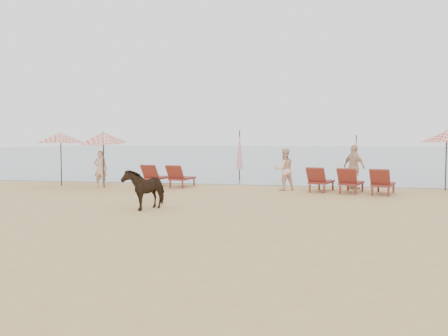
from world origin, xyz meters
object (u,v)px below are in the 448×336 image
(lounger_cluster_right, at_px, (350,181))
(beachgoer_left, at_px, (100,169))
(beachgoer_right_b, at_px, (354,167))
(umbrella_open_left_a, at_px, (61,138))
(umbrella_closed_left, at_px, (240,150))
(beachgoer_right_a, at_px, (284,169))
(lounger_cluster_left, at_px, (168,176))
(cow, at_px, (145,189))
(umbrella_open_left_b, at_px, (103,138))
(umbrella_closed_right, at_px, (356,156))
(umbrella_open_right, at_px, (447,137))

(lounger_cluster_right, bearing_deg, beachgoer_left, -167.26)
(beachgoer_left, bearing_deg, beachgoer_right_b, 179.70)
(umbrella_open_left_a, bearing_deg, umbrella_closed_left, 48.49)
(umbrella_closed_left, relative_size, beachgoer_right_a, 1.47)
(beachgoer_right_b, bearing_deg, umbrella_open_left_a, 49.27)
(umbrella_closed_left, xyz_separation_m, beachgoer_right_b, (5.57, -2.92, -0.64))
(umbrella_closed_left, distance_m, beachgoer_right_a, 4.76)
(lounger_cluster_left, xyz_separation_m, beachgoer_right_b, (8.27, 0.62, 0.49))
(lounger_cluster_right, height_order, umbrella_open_left_a, umbrella_open_left_a)
(lounger_cluster_right, relative_size, umbrella_closed_left, 1.37)
(lounger_cluster_left, xyz_separation_m, umbrella_closed_left, (2.70, 3.54, 1.13))
(lounger_cluster_left, xyz_separation_m, beachgoer_left, (-2.95, -0.73, 0.35))
(lounger_cluster_left, height_order, cow, cow)
(lounger_cluster_right, xyz_separation_m, cow, (-6.47, -5.95, 0.14))
(umbrella_open_left_b, xyz_separation_m, beachgoer_right_b, (11.02, 1.42, -1.28))
(umbrella_closed_right, bearing_deg, beachgoer_right_a, -156.04)
(lounger_cluster_left, xyz_separation_m, umbrella_closed_right, (8.36, 0.98, 0.97))
(cow, xyz_separation_m, beachgoer_right_a, (3.76, 6.66, 0.26))
(lounger_cluster_right, distance_m, cow, 8.79)
(umbrella_closed_left, bearing_deg, lounger_cluster_right, -40.73)
(umbrella_open_right, relative_size, umbrella_closed_left, 0.97)
(umbrella_closed_right, bearing_deg, umbrella_open_left_b, -170.85)
(umbrella_open_left_b, relative_size, cow, 1.73)
(lounger_cluster_right, xyz_separation_m, umbrella_closed_right, (0.31, 2.05, 0.97))
(lounger_cluster_left, height_order, umbrella_open_left_b, umbrella_open_left_b)
(lounger_cluster_right, bearing_deg, umbrella_open_left_b, -166.89)
(beachgoer_right_b, bearing_deg, umbrella_closed_right, -59.01)
(umbrella_open_right, relative_size, beachgoer_right_b, 1.31)
(umbrella_closed_right, height_order, cow, umbrella_closed_right)
(umbrella_open_right, bearing_deg, beachgoer_left, -149.83)
(umbrella_closed_left, distance_m, umbrella_closed_right, 6.21)
(umbrella_open_left_a, relative_size, cow, 1.66)
(umbrella_open_right, relative_size, beachgoer_right_a, 1.43)
(umbrella_closed_right, bearing_deg, umbrella_closed_left, 155.74)
(umbrella_open_left_a, xyz_separation_m, beachgoer_right_b, (13.35, 1.04, -1.27))
(umbrella_open_left_b, distance_m, beachgoer_right_b, 11.19)
(umbrella_closed_left, bearing_deg, lounger_cluster_left, -127.33)
(lounger_cluster_left, relative_size, beachgoer_right_a, 1.21)
(lounger_cluster_left, relative_size, cow, 1.43)
(umbrella_open_left_a, bearing_deg, umbrella_open_right, 25.70)
(lounger_cluster_right, distance_m, umbrella_open_left_b, 10.94)
(beachgoer_right_a, bearing_deg, beachgoer_left, -24.51)
(lounger_cluster_right, distance_m, umbrella_closed_right, 2.29)
(umbrella_open_left_a, height_order, beachgoer_right_b, umbrella_open_left_a)
(beachgoer_right_a, relative_size, beachgoer_right_b, 0.92)
(umbrella_closed_left, relative_size, beachgoer_right_b, 1.35)
(beachgoer_left, height_order, beachgoer_right_b, beachgoer_right_b)
(cow, bearing_deg, umbrella_open_right, 55.12)
(beachgoer_left, bearing_deg, umbrella_closed_right, -178.52)
(umbrella_open_left_a, height_order, beachgoer_right_a, umbrella_open_left_a)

